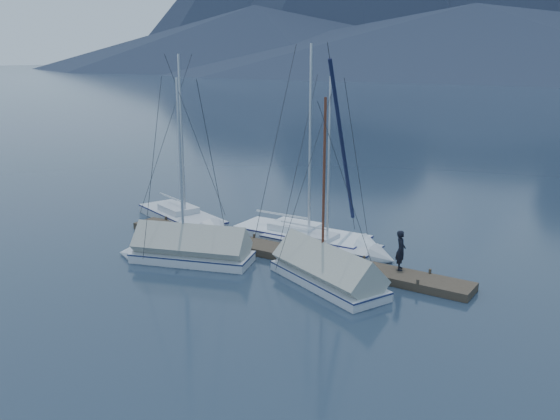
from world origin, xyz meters
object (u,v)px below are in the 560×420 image
at_px(sailboat_open_mid, 319,240).
at_px(sailboat_open_right, 336,249).
at_px(sailboat_open_left, 190,221).
at_px(sailboat_covered_near, 320,271).
at_px(sailboat_covered_far, 182,251).
at_px(person, 401,250).

height_order(sailboat_open_mid, sailboat_open_right, sailboat_open_mid).
bearing_deg(sailboat_open_left, sailboat_covered_near, -18.43).
xyz_separation_m(sailboat_covered_far, person, (9.11, 3.55, 0.75)).
distance_m(sailboat_open_mid, sailboat_covered_far, 6.91).
height_order(sailboat_open_left, person, sailboat_open_left).
xyz_separation_m(sailboat_open_mid, sailboat_covered_far, (-3.97, -5.65, 0.25)).
bearing_deg(sailboat_open_right, person, -20.78).
xyz_separation_m(sailboat_open_right, sailboat_covered_far, (-5.28, -5.00, 0.28)).
bearing_deg(sailboat_open_mid, sailboat_open_left, -172.95).
distance_m(sailboat_open_left, sailboat_open_right, 9.00).
xyz_separation_m(sailboat_open_left, person, (12.82, -1.15, 1.02)).
height_order(sailboat_open_mid, person, sailboat_open_mid).
xyz_separation_m(sailboat_open_left, sailboat_open_right, (8.99, 0.30, -0.02)).
bearing_deg(person, sailboat_covered_near, 107.09).
bearing_deg(sailboat_open_right, sailboat_open_mid, 153.69).
xyz_separation_m(sailboat_open_mid, person, (5.14, -2.10, 1.01)).
bearing_deg(sailboat_open_left, person, -5.13).
bearing_deg(sailboat_open_mid, sailboat_covered_near, -59.56).
distance_m(sailboat_open_right, person, 4.22).
relative_size(sailboat_open_left, sailboat_open_mid, 0.95).
distance_m(sailboat_open_left, sailboat_open_mid, 7.74).
bearing_deg(sailboat_open_mid, sailboat_open_right, -26.31).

